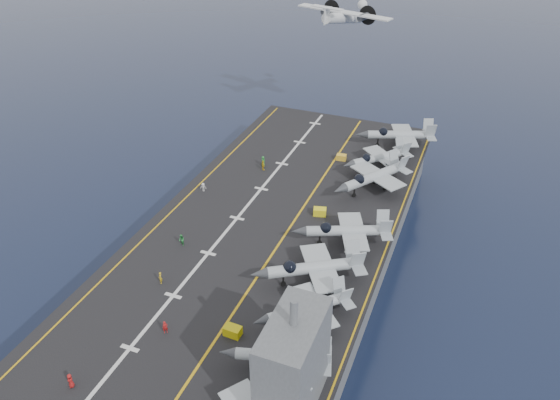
% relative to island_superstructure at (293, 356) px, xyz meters
% --- Properties ---
extents(ground, '(500.00, 500.00, 0.00)m').
position_rel_island_superstructure_xyz_m(ground, '(-15.00, 30.00, -17.90)').
color(ground, '#142135').
rests_on(ground, ground).
extents(hull, '(36.00, 90.00, 10.00)m').
position_rel_island_superstructure_xyz_m(hull, '(-15.00, 30.00, -12.90)').
color(hull, '#56595E').
rests_on(hull, ground).
extents(flight_deck, '(38.00, 92.00, 0.40)m').
position_rel_island_superstructure_xyz_m(flight_deck, '(-15.00, 30.00, -7.70)').
color(flight_deck, black).
rests_on(flight_deck, hull).
extents(foul_line, '(0.35, 90.00, 0.02)m').
position_rel_island_superstructure_xyz_m(foul_line, '(-12.00, 30.00, -7.48)').
color(foul_line, gold).
rests_on(foul_line, flight_deck).
extents(landing_centerline, '(0.50, 90.00, 0.02)m').
position_rel_island_superstructure_xyz_m(landing_centerline, '(-21.00, 30.00, -7.48)').
color(landing_centerline, silver).
rests_on(landing_centerline, flight_deck).
extents(deck_edge_port, '(0.25, 90.00, 0.02)m').
position_rel_island_superstructure_xyz_m(deck_edge_port, '(-32.00, 30.00, -7.48)').
color(deck_edge_port, gold).
rests_on(deck_edge_port, flight_deck).
extents(deck_edge_stbd, '(0.25, 90.00, 0.02)m').
position_rel_island_superstructure_xyz_m(deck_edge_stbd, '(3.50, 30.00, -7.48)').
color(deck_edge_stbd, gold).
rests_on(deck_edge_stbd, flight_deck).
extents(island_superstructure, '(5.00, 10.00, 15.00)m').
position_rel_island_superstructure_xyz_m(island_superstructure, '(0.00, 0.00, 0.00)').
color(island_superstructure, '#56595E').
rests_on(island_superstructure, flight_deck).
extents(fighter_jet_1, '(14.85, 11.91, 4.50)m').
position_rel_island_superstructure_xyz_m(fighter_jet_1, '(-2.69, 3.91, -5.25)').
color(fighter_jet_1, gray).
rests_on(fighter_jet_1, flight_deck).
extents(fighter_jet_2, '(15.54, 15.42, 4.56)m').
position_rel_island_superstructure_xyz_m(fighter_jet_2, '(-2.57, 12.53, -5.22)').
color(fighter_jet_2, '#959EA5').
rests_on(fighter_jet_2, flight_deck).
extents(fighter_jet_3, '(18.90, 17.24, 5.46)m').
position_rel_island_superstructure_xyz_m(fighter_jet_3, '(-4.21, 19.78, -4.77)').
color(fighter_jet_3, gray).
rests_on(fighter_jet_3, flight_deck).
extents(fighter_jet_4, '(17.71, 15.06, 5.21)m').
position_rel_island_superstructure_xyz_m(fighter_jet_4, '(-2.40, 29.99, -4.90)').
color(fighter_jet_4, gray).
rests_on(fighter_jet_4, flight_deck).
extents(fighter_jet_6, '(17.68, 19.17, 5.54)m').
position_rel_island_superstructure_xyz_m(fighter_jet_6, '(-2.50, 47.25, -4.73)').
color(fighter_jet_6, gray).
rests_on(fighter_jet_6, flight_deck).
extents(fighter_jet_7, '(16.44, 16.65, 4.88)m').
position_rel_island_superstructure_xyz_m(fighter_jet_7, '(-3.25, 55.31, -5.06)').
color(fighter_jet_7, gray).
rests_on(fighter_jet_7, flight_deck).
extents(fighter_jet_8, '(18.47, 15.46, 5.47)m').
position_rel_island_superstructure_xyz_m(fighter_jet_8, '(-1.56, 65.87, -4.77)').
color(fighter_jet_8, '#A2A9B3').
rests_on(fighter_jet_8, flight_deck).
extents(tow_cart_a, '(2.20, 1.48, 1.28)m').
position_rel_island_superstructure_xyz_m(tow_cart_a, '(-10.38, 6.63, -6.86)').
color(tow_cart_a, '#C5B50B').
rests_on(tow_cart_a, flight_deck).
extents(tow_cart_b, '(2.35, 1.83, 1.25)m').
position_rel_island_superstructure_xyz_m(tow_cart_b, '(-8.71, 35.97, -6.88)').
color(tow_cart_b, yellow).
rests_on(tow_cart_b, flight_deck).
extents(tow_cart_c, '(1.97, 1.38, 1.11)m').
position_rel_island_superstructure_xyz_m(tow_cart_c, '(-10.84, 55.82, -6.94)').
color(tow_cart_c, yellow).
rests_on(tow_cart_c, flight_deck).
extents(crew_0, '(1.32, 1.35, 1.89)m').
position_rel_island_superstructure_xyz_m(crew_0, '(-23.78, -7.07, -6.56)').
color(crew_0, '#B21919').
rests_on(crew_0, flight_deck).
extents(crew_1, '(1.27, 1.29, 1.81)m').
position_rel_island_superstructure_xyz_m(crew_1, '(-23.95, 11.68, -6.59)').
color(crew_1, gold).
rests_on(crew_1, flight_deck).
extents(crew_2, '(1.37, 1.22, 1.90)m').
position_rel_island_superstructure_xyz_m(crew_2, '(-25.66, 20.33, -6.55)').
color(crew_2, green).
rests_on(crew_2, flight_deck).
extents(crew_3, '(1.14, 0.94, 1.63)m').
position_rel_island_superstructure_xyz_m(crew_3, '(-30.20, 35.51, -6.69)').
color(crew_3, silver).
rests_on(crew_3, flight_deck).
extents(crew_4, '(1.40, 1.39, 1.97)m').
position_rel_island_superstructure_xyz_m(crew_4, '(-23.40, 46.46, -6.51)').
color(crew_4, yellow).
rests_on(crew_4, flight_deck).
extents(crew_5, '(0.99, 1.32, 2.01)m').
position_rel_island_superstructure_xyz_m(crew_5, '(-24.03, 47.93, -6.49)').
color(crew_5, '#268C33').
rests_on(crew_5, flight_deck).
extents(crew_6, '(1.29, 1.25, 1.80)m').
position_rel_island_superstructure_xyz_m(crew_6, '(-18.32, 3.86, -6.60)').
color(crew_6, '#B21919').
rests_on(crew_6, flight_deck).
extents(transport_plane, '(27.86, 22.43, 5.76)m').
position_rel_island_superstructure_xyz_m(transport_plane, '(-21.97, 91.76, 10.20)').
color(transport_plane, silver).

